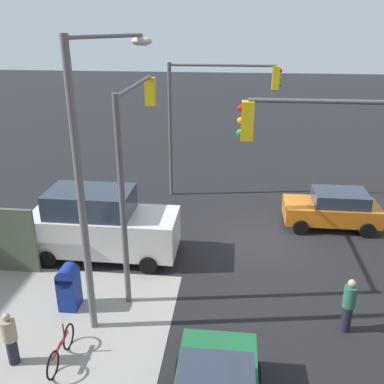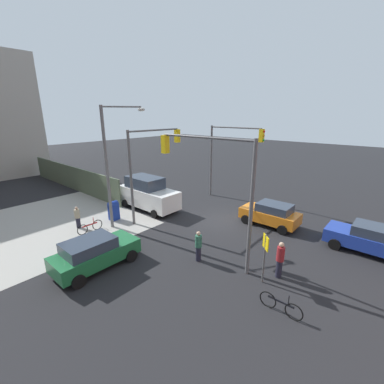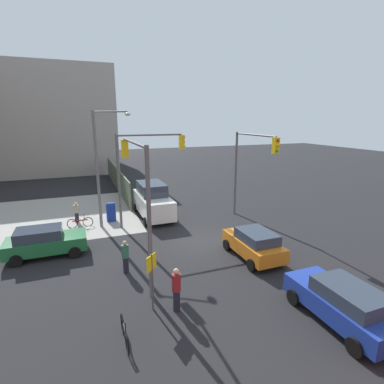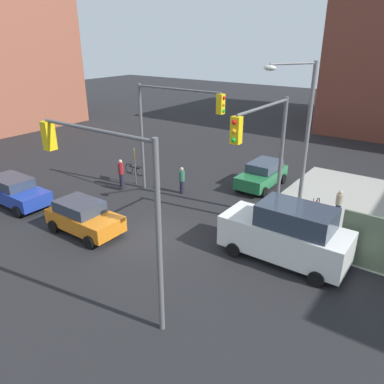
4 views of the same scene
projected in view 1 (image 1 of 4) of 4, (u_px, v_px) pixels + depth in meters
name	position (u px, v px, depth m)	size (l,w,h in m)	color
ground_plane	(265.00, 240.00, 17.26)	(120.00, 120.00, 0.00)	black
traffic_signal_nw_corner	(371.00, 169.00, 11.15)	(5.90, 0.36, 6.50)	#59595B
traffic_signal_se_corner	(212.00, 104.00, 19.94)	(5.20, 0.36, 6.50)	#59595B
traffic_signal_ne_corner	(135.00, 145.00, 13.54)	(0.36, 4.90, 6.50)	#59595B
street_lamp_corner	(90.00, 170.00, 10.93)	(1.68, 2.29, 8.00)	slate
mailbox_blue	(69.00, 286.00, 12.97)	(0.56, 0.64, 1.43)	navy
sedan_orange	(333.00, 208.00, 18.14)	(3.91, 2.02, 1.62)	orange
van_white_delivery	(101.00, 224.00, 15.73)	(5.40, 2.32, 2.62)	white
pedestrian_crossing	(10.00, 338.00, 10.81)	(0.36, 0.36, 1.54)	#9E937A
pedestrian_walking_north	(349.00, 305.00, 11.93)	(0.36, 0.36, 1.69)	#2D664C
bicycle_leaning_on_fence	(61.00, 350.00, 11.04)	(0.05, 1.75, 0.97)	black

